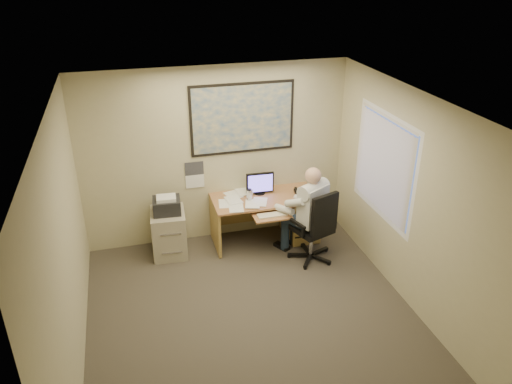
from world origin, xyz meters
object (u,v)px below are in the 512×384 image
object	(u,v)px
desk	(285,212)
filing_cabinet	(169,229)
office_chair	(311,240)
person	(312,214)

from	to	relation	value
desk	filing_cabinet	xyz separation A→B (m)	(-1.81, 0.00, -0.03)
office_chair	filing_cabinet	bearing A→B (deg)	139.77
office_chair	person	xyz separation A→B (m)	(0.02, 0.08, 0.39)
filing_cabinet	person	size ratio (longest dim) A/B	0.66
desk	office_chair	size ratio (longest dim) A/B	1.42
desk	office_chair	world-z (taller)	office_chair
filing_cabinet	office_chair	size ratio (longest dim) A/B	0.84
person	office_chair	bearing A→B (deg)	-132.01
desk	filing_cabinet	size ratio (longest dim) A/B	1.68
filing_cabinet	office_chair	distance (m)	2.10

